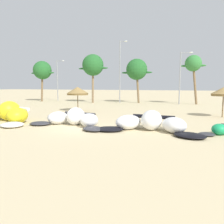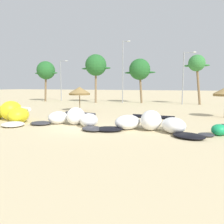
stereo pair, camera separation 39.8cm
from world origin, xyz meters
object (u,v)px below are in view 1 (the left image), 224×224
object	(u,v)px
kite_left	(73,119)
palm_left_of_gap	(137,70)
palm_left	(93,65)
palm_center_left	(193,64)
lamppost_west_center	(120,69)
kite_far_left	(5,114)
kite_left_of_center	(150,123)
lamppost_west	(58,78)
beach_umbrella_middle	(224,92)
lamppost_east_center	(181,75)
beach_umbrella_near_van	(78,91)
palm_leftmost	(42,71)

from	to	relation	value
kite_left	palm_left_of_gap	world-z (taller)	palm_left_of_gap
palm_left	palm_center_left	distance (m)	16.88
palm_center_left	lamppost_west_center	size ratio (longest dim) A/B	0.74
kite_far_left	kite_left_of_center	bearing A→B (deg)	-0.01
palm_center_left	lamppost_west	xyz separation A→B (m)	(-25.47, 0.04, -1.93)
beach_umbrella_middle	kite_far_left	bearing A→B (deg)	-154.68
beach_umbrella_middle	lamppost_east_center	distance (m)	14.89
beach_umbrella_near_van	beach_umbrella_middle	bearing A→B (deg)	-0.05
lamppost_west	beach_umbrella_middle	bearing A→B (deg)	-27.96
kite_left	beach_umbrella_near_van	size ratio (longest dim) A/B	2.32
lamppost_west_center	kite_left	bearing A→B (deg)	-82.59
lamppost_east_center	palm_left_of_gap	bearing A→B (deg)	175.37
palm_center_left	kite_left_of_center	bearing A→B (deg)	-97.57
kite_left	palm_leftmost	world-z (taller)	palm_leftmost
kite_left_of_center	beach_umbrella_near_van	distance (m)	13.45
kite_left	palm_left	size ratio (longest dim) A/B	0.79
beach_umbrella_near_van	palm_left	distance (m)	13.59
kite_left	palm_left_of_gap	bearing A→B (deg)	90.49
kite_far_left	lamppost_west_center	size ratio (longest dim) A/B	0.75
kite_far_left	beach_umbrella_near_van	bearing A→B (deg)	73.73
palm_left_of_gap	lamppost_east_center	size ratio (longest dim) A/B	0.92
kite_left	palm_leftmost	xyz separation A→B (m)	(-18.15, 20.89, 5.41)
kite_left_of_center	palm_leftmost	size ratio (longest dim) A/B	0.96
kite_far_left	palm_left_of_gap	size ratio (longest dim) A/B	1.05
kite_far_left	lamppost_west_center	xyz separation A→B (m)	(3.76, 22.31, 5.23)
kite_far_left	lamppost_west_center	distance (m)	23.22
palm_left	lamppost_west	distance (m)	9.30
kite_far_left	palm_leftmost	world-z (taller)	palm_leftmost
kite_left	kite_left_of_center	size ratio (longest dim) A/B	0.91
kite_left_of_center	beach_umbrella_near_van	xyz separation A→B (m)	(-10.11, 8.66, 1.91)
kite_left_of_center	palm_leftmost	xyz separation A→B (m)	(-24.14, 20.95, 5.41)
beach_umbrella_near_van	palm_left	xyz separation A→B (m)	(-3.48, 12.45, 4.16)
kite_left	lamppost_west	world-z (taller)	lamppost_west
palm_left_of_gap	palm_center_left	size ratio (longest dim) A/B	0.97
kite_far_left	palm_center_left	distance (m)	28.86
kite_far_left	palm_left	world-z (taller)	palm_left
lamppost_west	beach_umbrella_near_van	bearing A→B (deg)	-50.49
kite_left_of_center	lamppost_east_center	distance (m)	23.15
beach_umbrella_middle	palm_leftmost	world-z (taller)	palm_leftmost
kite_left	beach_umbrella_middle	world-z (taller)	beach_umbrella_middle
beach_umbrella_near_van	lamppost_west_center	bearing A→B (deg)	84.85
kite_left_of_center	lamppost_west_center	size ratio (longest dim) A/B	0.69
lamppost_east_center	palm_center_left	bearing A→B (deg)	22.41
palm_leftmost	palm_left_of_gap	world-z (taller)	same
lamppost_east_center	palm_left	bearing A→B (deg)	-173.87
lamppost_west	lamppost_west_center	distance (m)	13.59
kite_far_left	palm_left_of_gap	xyz separation A→B (m)	(6.45, 23.32, 5.18)
beach_umbrella_middle	palm_left	distance (m)	23.28
palm_left_of_gap	kite_far_left	bearing A→B (deg)	-105.46
palm_center_left	lamppost_east_center	xyz separation A→B (m)	(-1.81, -0.75, -1.75)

